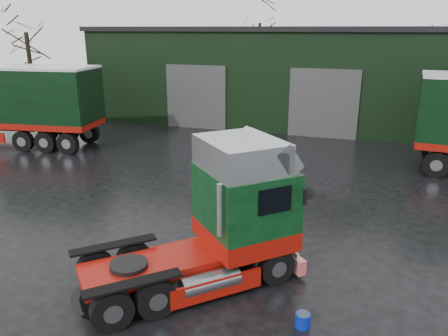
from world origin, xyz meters
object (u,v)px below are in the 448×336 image
at_px(warehouse, 334,74).
at_px(wash_bucket, 303,320).
at_px(hero_tractor, 185,218).
at_px(tree_left, 29,59).
at_px(tree_back_a, 259,44).
at_px(tree_back_b, 443,58).

relative_size(warehouse, wash_bucket, 95.70).
xyz_separation_m(hero_tractor, tree_left, (-17.63, 15.00, 2.41)).
xyz_separation_m(wash_bucket, tree_back_a, (-9.69, 33.73, 4.59)).
height_order(wash_bucket, tree_left, tree_left).
xyz_separation_m(warehouse, tree_back_a, (-8.00, 10.00, 1.59)).
height_order(tree_left, tree_back_b, tree_left).
bearing_deg(tree_left, hero_tractor, -40.39).
bearing_deg(warehouse, tree_back_b, 51.34).
bearing_deg(wash_bucket, hero_tractor, 166.68).
relative_size(warehouse, tree_back_b, 4.32).
height_order(tree_left, tree_back_a, tree_back_a).
distance_m(hero_tractor, tree_back_b, 34.36).
xyz_separation_m(hero_tractor, wash_bucket, (3.06, -0.73, -1.68)).
bearing_deg(tree_back_a, hero_tractor, -78.64).
distance_m(wash_bucket, tree_left, 26.31).
bearing_deg(hero_tractor, warehouse, 132.09).
height_order(wash_bucket, tree_back_b, tree_back_b).
bearing_deg(tree_left, tree_back_b, 33.69).
bearing_deg(tree_left, warehouse, 22.83).
xyz_separation_m(wash_bucket, tree_back_b, (6.31, 33.73, 3.59)).
height_order(hero_tractor, tree_back_a, tree_back_a).
height_order(warehouse, wash_bucket, warehouse).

